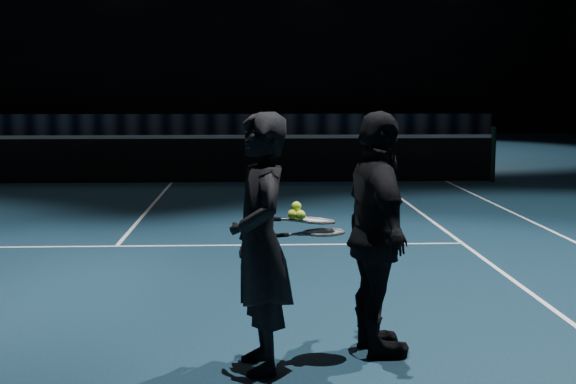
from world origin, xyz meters
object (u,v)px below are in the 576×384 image
(player_b, at_px, (377,234))
(racket_lower, at_px, (324,232))
(tennis_balls, at_px, (297,212))
(player_a, at_px, (260,243))
(racket_upper, at_px, (315,221))

(player_b, height_order, racket_lower, player_b)
(player_b, distance_m, tennis_balls, 0.62)
(racket_lower, bearing_deg, player_a, -180.00)
(player_b, xyz_separation_m, tennis_balls, (-0.57, -0.18, 0.18))
(racket_upper, height_order, tennis_balls, tennis_balls)
(racket_lower, distance_m, tennis_balls, 0.24)
(player_b, height_order, tennis_balls, player_b)
(racket_upper, bearing_deg, tennis_balls, -170.43)
(player_a, bearing_deg, tennis_balls, 98.02)
(racket_upper, distance_m, tennis_balls, 0.16)
(player_a, distance_m, tennis_balls, 0.31)
(player_a, bearing_deg, racket_lower, 96.90)
(player_a, xyz_separation_m, player_b, (0.81, 0.27, 0.00))
(racket_lower, relative_size, racket_upper, 1.00)
(racket_lower, bearing_deg, player_b, 0.00)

